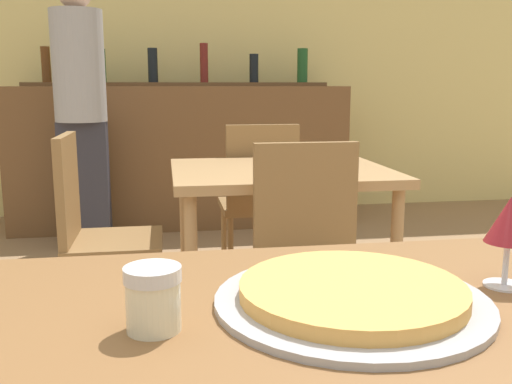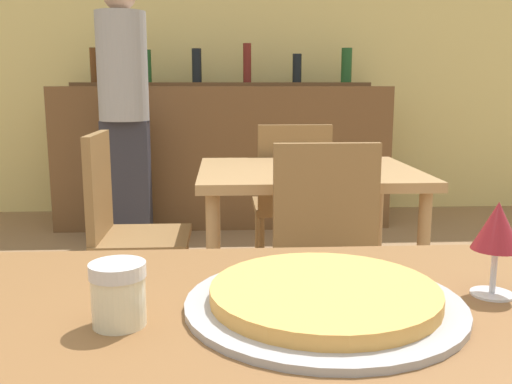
% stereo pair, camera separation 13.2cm
% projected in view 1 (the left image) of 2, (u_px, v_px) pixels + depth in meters
% --- Properties ---
extents(wall_back, '(8.00, 0.05, 2.80)m').
position_uv_depth(wall_back, '(177.00, 51.00, 4.88)').
color(wall_back, '#EAD684').
rests_on(wall_back, ground_plane).
extents(dining_table_far, '(0.94, 0.78, 0.75)m').
position_uv_depth(dining_table_far, '(280.00, 189.00, 2.51)').
color(dining_table_far, '#A87F51').
rests_on(dining_table_far, ground_plane).
extents(bar_counter, '(2.60, 0.56, 1.10)m').
position_uv_depth(bar_counter, '(181.00, 156.00, 4.55)').
color(bar_counter, brown).
rests_on(bar_counter, ground_plane).
extents(bar_back_shelf, '(2.39, 0.24, 0.34)m').
position_uv_depth(bar_back_shelf, '(180.00, 78.00, 4.57)').
color(bar_back_shelf, brown).
rests_on(bar_back_shelf, bar_counter).
extents(chair_far_side_front, '(0.40, 0.40, 0.91)m').
position_uv_depth(chair_far_side_front, '(312.00, 255.00, 1.99)').
color(chair_far_side_front, olive).
rests_on(chair_far_side_front, ground_plane).
extents(chair_far_side_back, '(0.40, 0.40, 0.91)m').
position_uv_depth(chair_far_side_back, '(259.00, 195.00, 3.08)').
color(chair_far_side_back, olive).
rests_on(chair_far_side_back, ground_plane).
extents(chair_far_side_left, '(0.40, 0.40, 0.91)m').
position_uv_depth(chair_far_side_left, '(94.00, 226.00, 2.41)').
color(chair_far_side_left, olive).
rests_on(chair_far_side_left, ground_plane).
extents(pizza_tray, '(0.44, 0.44, 0.04)m').
position_uv_depth(pizza_tray, '(352.00, 295.00, 0.91)').
color(pizza_tray, '#A3A3A8').
rests_on(pizza_tray, dining_table_near).
extents(cheese_shaker, '(0.08, 0.08, 0.09)m').
position_uv_depth(cheese_shaker, '(153.00, 298.00, 0.81)').
color(cheese_shaker, beige).
rests_on(cheese_shaker, dining_table_near).
extents(person_standing, '(0.34, 0.34, 1.82)m').
position_uv_depth(person_standing, '(81.00, 103.00, 3.80)').
color(person_standing, '#2D2D38').
rests_on(person_standing, ground_plane).
extents(wine_glass, '(0.08, 0.08, 0.16)m').
position_uv_depth(wine_glass, '(509.00, 223.00, 0.97)').
color(wine_glass, silver).
rests_on(wine_glass, dining_table_near).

